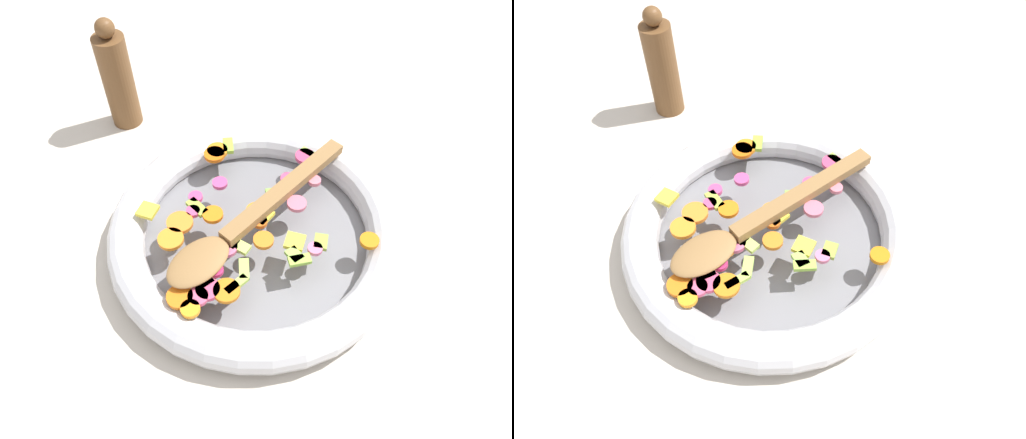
{
  "view_description": "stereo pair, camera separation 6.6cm",
  "coord_description": "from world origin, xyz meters",
  "views": [
    {
      "loc": [
        -0.26,
        -0.32,
        0.57
      ],
      "look_at": [
        0.0,
        0.0,
        0.05
      ],
      "focal_mm": 35.0,
      "sensor_mm": 36.0,
      "label": 1
    },
    {
      "loc": [
        -0.2,
        -0.35,
        0.57
      ],
      "look_at": [
        0.0,
        0.0,
        0.05
      ],
      "focal_mm": 35.0,
      "sensor_mm": 36.0,
      "label": 2
    }
  ],
  "objects": [
    {
      "name": "wooden_spoon",
      "position": [
        -0.02,
        -0.0,
        0.06
      ],
      "size": [
        0.32,
        0.08,
        0.01
      ],
      "color": "olive",
      "rests_on": "chopped_vegetables"
    },
    {
      "name": "pepper_mill",
      "position": [
        -0.01,
        0.34,
        0.08
      ],
      "size": [
        0.05,
        0.05,
        0.19
      ],
      "color": "brown",
      "rests_on": "ground_plane"
    },
    {
      "name": "ground_plane",
      "position": [
        0.0,
        0.0,
        0.0
      ],
      "size": [
        4.0,
        4.0,
        0.0
      ],
      "primitive_type": "plane",
      "color": "beige"
    },
    {
      "name": "chopped_vegetables",
      "position": [
        -0.03,
        0.01,
        0.05
      ],
      "size": [
        0.31,
        0.29,
        0.01
      ],
      "color": "orange",
      "rests_on": "skillet"
    },
    {
      "name": "skillet",
      "position": [
        0.0,
        0.0,
        0.02
      ],
      "size": [
        0.4,
        0.4,
        0.05
      ],
      "color": "slate",
      "rests_on": "ground_plane"
    }
  ]
}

